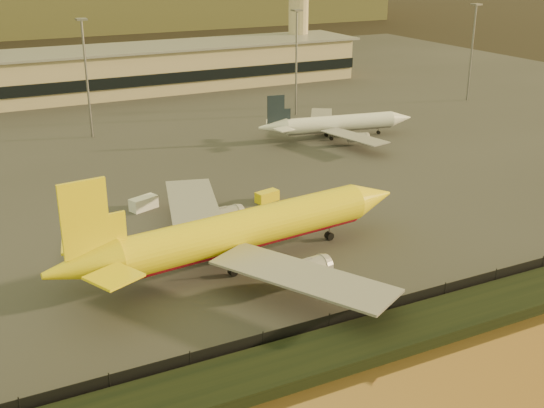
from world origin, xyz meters
The scene contains 11 objects.
ground centered at (0.00, 0.00, 0.00)m, with size 900.00×900.00×0.00m, color black.
embankment centered at (0.00, -17.00, 0.70)m, with size 320.00×7.00×1.40m, color black.
tarmac centered at (0.00, 95.00, 0.10)m, with size 320.00×220.00×0.20m, color #2D2D2D.
perimeter_fence centered at (0.00, -13.00, 1.30)m, with size 300.00×0.05×2.20m, color black.
terminal_building centered at (-14.52, 125.55, 6.25)m, with size 202.00×25.00×12.60m.
control_tower centered at (70.00, 131.00, 21.66)m, with size 11.20×11.20×35.50m.
apron_light_masts centered at (15.00, 75.00, 15.70)m, with size 152.20×12.20×25.40m.
dhl_cargo_jet centered at (-7.22, 6.99, 4.81)m, with size 51.70×50.33×15.43m.
white_narrowbody_jet centered at (37.78, 55.26, 3.26)m, with size 35.65×34.39×10.26m.
gse_vehicle_yellow centered at (6.26, 26.53, 1.08)m, with size 3.92×1.77×1.77m, color yellow.
gse_vehicle_white centered at (-12.89, 32.33, 1.21)m, with size 4.47×2.01×2.01m, color white.
Camera 1 is at (-40.74, -67.51, 39.70)m, focal length 45.00 mm.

